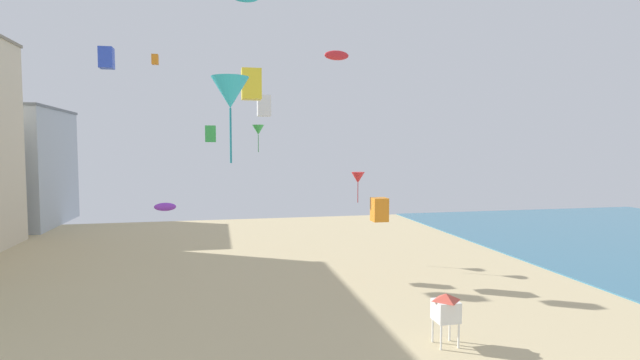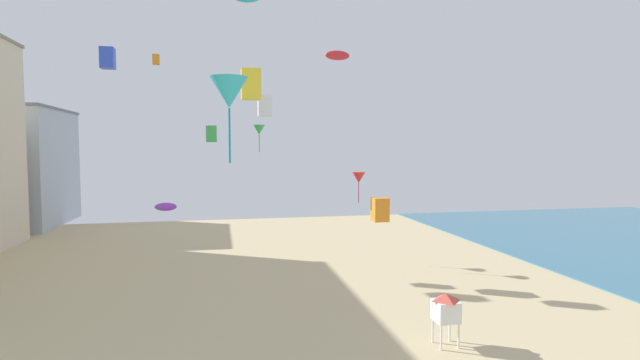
% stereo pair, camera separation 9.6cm
% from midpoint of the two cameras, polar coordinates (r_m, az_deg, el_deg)
% --- Properties ---
extents(boardwalk_hotel_far, '(13.17, 15.49, 14.53)m').
position_cam_midpoint_polar(boardwalk_hotel_far, '(70.09, -33.71, 1.30)').
color(boardwalk_hotel_far, '#ADB7C1').
rests_on(boardwalk_hotel_far, ground).
extents(lifeguard_stand, '(1.10, 1.10, 2.55)m').
position_cam_midpoint_polar(lifeguard_stand, '(24.50, 14.72, -14.58)').
color(lifeguard_stand, white).
rests_on(lifeguard_stand, ground).
extents(kite_orange_box, '(0.53, 0.53, 0.83)m').
position_cam_midpoint_polar(kite_orange_box, '(42.59, -19.19, 13.46)').
color(kite_orange_box, orange).
extents(kite_green_box, '(0.83, 0.83, 1.30)m').
position_cam_midpoint_polar(kite_green_box, '(38.91, -13.03, 5.39)').
color(kite_green_box, green).
extents(kite_green_delta, '(1.07, 1.07, 2.44)m').
position_cam_midpoint_polar(kite_green_delta, '(43.21, -7.47, 5.97)').
color(kite_green_delta, green).
extents(kite_orange_box_2, '(1.06, 1.06, 1.66)m').
position_cam_midpoint_polar(kite_orange_box_2, '(33.95, 7.04, -3.53)').
color(kite_orange_box_2, orange).
extents(kite_red_parafoil, '(2.10, 0.58, 0.82)m').
position_cam_midpoint_polar(kite_red_parafoil, '(41.52, 1.93, 14.68)').
color(kite_red_parafoil, red).
extents(kite_cyan_delta, '(1.15, 1.15, 2.61)m').
position_cam_midpoint_polar(kite_cyan_delta, '(14.91, -10.88, 10.22)').
color(kite_cyan_delta, '#2DB7CC').
extents(kite_white_box, '(0.95, 0.95, 1.50)m').
position_cam_midpoint_polar(kite_white_box, '(35.28, -6.80, 8.81)').
color(kite_white_box, white).
extents(kite_yellow_box, '(0.76, 0.76, 1.20)m').
position_cam_midpoint_polar(kite_yellow_box, '(19.49, -8.36, 11.25)').
color(kite_yellow_box, yellow).
extents(kite_blue_box, '(1.06, 1.06, 1.67)m').
position_cam_midpoint_polar(kite_blue_box, '(42.85, -24.25, 13.17)').
color(kite_blue_box, blue).
extents(kite_purple_parafoil, '(1.38, 0.38, 0.54)m').
position_cam_midpoint_polar(kite_purple_parafoil, '(32.33, -18.12, -3.07)').
color(kite_purple_parafoil, purple).
extents(kite_red_delta, '(1.09, 1.09, 2.48)m').
position_cam_midpoint_polar(kite_red_delta, '(38.76, 4.49, 0.28)').
color(kite_red_delta, red).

